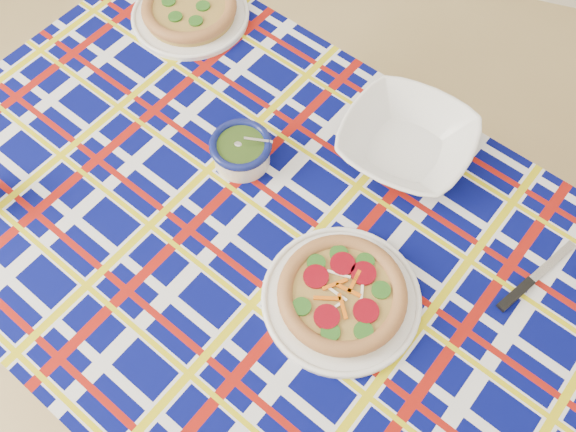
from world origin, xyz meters
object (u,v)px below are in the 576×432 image
(main_focaccia_plate, at_px, (342,294))
(dining_table, at_px, (268,255))
(pesto_bowl, at_px, (241,150))
(serving_bowl, at_px, (407,142))

(main_focaccia_plate, bearing_deg, dining_table, 154.63)
(dining_table, relative_size, pesto_bowl, 13.80)
(pesto_bowl, bearing_deg, main_focaccia_plate, -40.58)
(dining_table, relative_size, serving_bowl, 6.53)
(main_focaccia_plate, distance_m, pesto_bowl, 0.35)
(dining_table, xyz_separation_m, serving_bowl, (0.20, 0.27, 0.10))
(main_focaccia_plate, bearing_deg, pesto_bowl, 139.42)
(main_focaccia_plate, xyz_separation_m, pesto_bowl, (-0.27, 0.23, 0.01))
(dining_table, bearing_deg, serving_bowl, 75.11)
(dining_table, distance_m, pesto_bowl, 0.21)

